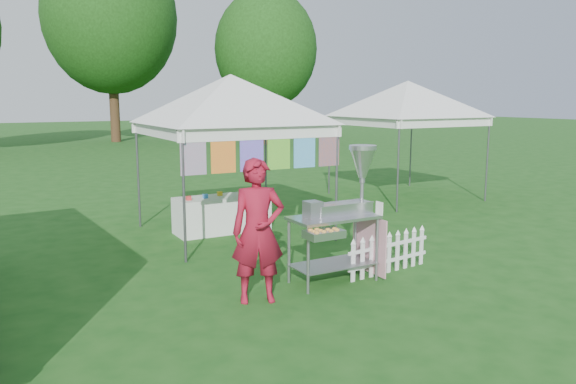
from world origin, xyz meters
TOP-DOWN VIEW (x-y plane):
  - ground at (0.00, 0.00)m, footprint 120.00×120.00m
  - canopy_main at (0.00, 3.49)m, footprint 4.24×4.24m
  - canopy_right at (5.50, 5.00)m, footprint 4.24×4.24m
  - tree_mid at (3.00, 28.00)m, footprint 7.60×7.60m
  - tree_right at (10.00, 22.00)m, footprint 5.60×5.60m
  - donut_cart at (0.30, 0.16)m, footprint 1.37×0.94m
  - vendor at (-1.16, -0.02)m, footprint 0.77×0.62m
  - picket_fence at (1.05, 0.11)m, footprint 1.61×0.24m
  - display_table at (-0.13, 3.72)m, footprint 1.80×0.70m

SIDE VIEW (x-z plane):
  - ground at x=0.00m, z-range 0.00..0.00m
  - picket_fence at x=1.05m, z-range 0.01..0.57m
  - display_table at x=-0.13m, z-range 0.00..0.70m
  - vendor at x=-1.16m, z-range 0.00..1.83m
  - donut_cart at x=0.30m, z-range 0.17..2.08m
  - canopy_main at x=0.00m, z-range 1.26..4.71m
  - canopy_right at x=5.50m, z-range 1.27..4.72m
  - tree_right at x=10.00m, z-range 0.97..9.39m
  - tree_mid at x=3.00m, z-range 1.38..12.90m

